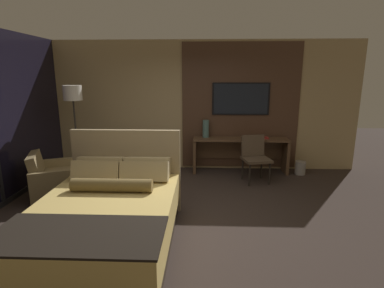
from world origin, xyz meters
name	(u,v)px	position (x,y,z in m)	size (l,w,h in m)	color
ground_plane	(185,221)	(0.00, 0.00, 0.00)	(16.00, 16.00, 0.00)	#332823
wall_back_tv_panel	(199,106)	(0.15, 2.59, 1.40)	(7.20, 0.09, 2.80)	tan
bed	(107,218)	(-0.91, -0.67, 0.37)	(1.64, 2.27, 1.28)	#33281E
desk	(240,149)	(1.05, 2.34, 0.52)	(2.02, 0.47, 0.75)	brown
tv	(241,99)	(1.05, 2.52, 1.57)	(1.22, 0.04, 0.69)	black
desk_chair	(255,154)	(1.27, 1.77, 0.55)	(0.60, 0.60, 0.91)	#4C3D2D
armchair_by_window	(58,181)	(-2.28, 0.85, 0.27)	(1.09, 1.11, 0.80)	olive
floor_lamp	(73,101)	(-2.20, 1.59, 1.59)	(0.34, 0.34, 1.89)	#282623
vase_tall	(206,129)	(0.30, 2.39, 0.94)	(0.14, 0.14, 0.38)	#4C706B
book	(263,138)	(1.52, 2.30, 0.76)	(0.23, 0.16, 0.03)	maroon
waste_bin	(300,168)	(2.33, 2.20, 0.14)	(0.22, 0.22, 0.28)	gray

